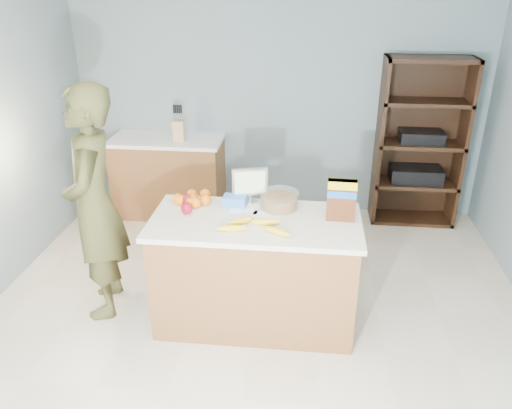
# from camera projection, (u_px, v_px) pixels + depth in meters

# --- Properties ---
(floor) EXTENTS (4.50, 5.00, 0.02)m
(floor) POSITION_uv_depth(u_px,v_px,m) (251.00, 343.00, 3.78)
(floor) COLOR beige
(floor) RESTS_ON ground
(walls) EXTENTS (4.52, 5.02, 2.51)m
(walls) POSITION_uv_depth(u_px,v_px,m) (250.00, 133.00, 3.09)
(walls) COLOR gray
(walls) RESTS_ON ground
(counter_peninsula) EXTENTS (1.56, 0.76, 0.90)m
(counter_peninsula) POSITION_uv_depth(u_px,v_px,m) (255.00, 275.00, 3.88)
(counter_peninsula) COLOR brown
(counter_peninsula) RESTS_ON ground
(back_cabinet) EXTENTS (1.24, 0.62, 0.90)m
(back_cabinet) POSITION_uv_depth(u_px,v_px,m) (169.00, 176.00, 5.70)
(back_cabinet) COLOR brown
(back_cabinet) RESTS_ON ground
(shelving_unit) EXTENTS (0.90, 0.40, 1.80)m
(shelving_unit) POSITION_uv_depth(u_px,v_px,m) (418.00, 145.00, 5.39)
(shelving_unit) COLOR black
(shelving_unit) RESTS_ON ground
(person) EXTENTS (0.60, 0.77, 1.86)m
(person) POSITION_uv_depth(u_px,v_px,m) (94.00, 205.00, 3.84)
(person) COLOR #41411F
(person) RESTS_ON ground
(knife_block) EXTENTS (0.12, 0.10, 0.31)m
(knife_block) POSITION_uv_depth(u_px,v_px,m) (179.00, 130.00, 5.39)
(knife_block) COLOR tan
(knife_block) RESTS_ON back_cabinet
(envelopes) EXTENTS (0.42, 0.21, 0.00)m
(envelopes) POSITION_uv_depth(u_px,v_px,m) (255.00, 213.00, 3.78)
(envelopes) COLOR white
(envelopes) RESTS_ON counter_peninsula
(bananas) EXTENTS (0.54, 0.29, 0.05)m
(bananas) POSITION_uv_depth(u_px,v_px,m) (254.00, 225.00, 3.54)
(bananas) COLOR yellow
(bananas) RESTS_ON counter_peninsula
(apples) EXTENTS (0.12, 0.24, 0.09)m
(apples) POSITION_uv_depth(u_px,v_px,m) (187.00, 204.00, 3.82)
(apples) COLOR maroon
(apples) RESTS_ON counter_peninsula
(oranges) EXTENTS (0.31, 0.26, 0.08)m
(oranges) POSITION_uv_depth(u_px,v_px,m) (192.00, 199.00, 3.91)
(oranges) COLOR orange
(oranges) RESTS_ON counter_peninsula
(blue_carton) EXTENTS (0.19, 0.13, 0.08)m
(blue_carton) POSITION_uv_depth(u_px,v_px,m) (235.00, 201.00, 3.88)
(blue_carton) COLOR blue
(blue_carton) RESTS_ON counter_peninsula
(salad_bowl) EXTENTS (0.30, 0.30, 0.13)m
(salad_bowl) POSITION_uv_depth(u_px,v_px,m) (279.00, 201.00, 3.84)
(salad_bowl) COLOR #267219
(salad_bowl) RESTS_ON counter_peninsula
(tv) EXTENTS (0.28, 0.12, 0.28)m
(tv) POSITION_uv_depth(u_px,v_px,m) (250.00, 183.00, 3.90)
(tv) COLOR silver
(tv) RESTS_ON counter_peninsula
(cereal_box) EXTENTS (0.21, 0.08, 0.31)m
(cereal_box) POSITION_uv_depth(u_px,v_px,m) (342.00, 197.00, 3.60)
(cereal_box) COLOR #592B14
(cereal_box) RESTS_ON counter_peninsula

